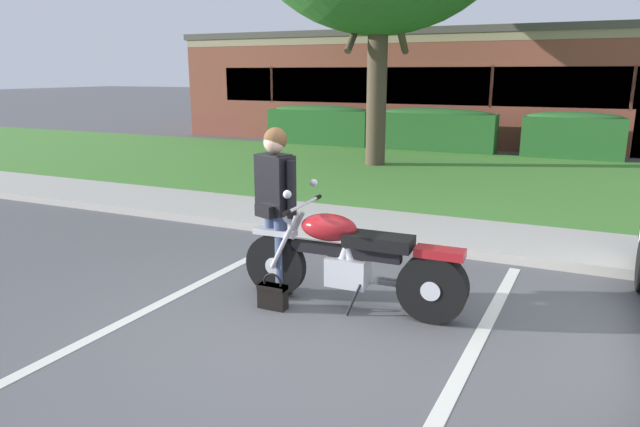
# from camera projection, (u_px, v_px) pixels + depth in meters

# --- Properties ---
(ground_plane) EXTENTS (140.00, 140.00, 0.00)m
(ground_plane) POSITION_uv_depth(u_px,v_px,m) (289.00, 325.00, 5.06)
(ground_plane) COLOR #565659
(curb_strip) EXTENTS (60.00, 0.20, 0.12)m
(curb_strip) POSITION_uv_depth(u_px,v_px,m) (380.00, 241.00, 7.38)
(curb_strip) COLOR #B7B2A8
(curb_strip) RESTS_ON ground
(concrete_walk) EXTENTS (60.00, 1.50, 0.08)m
(concrete_walk) POSITION_uv_depth(u_px,v_px,m) (398.00, 227.00, 8.13)
(concrete_walk) COLOR #B7B2A8
(concrete_walk) RESTS_ON ground
(grass_lawn) EXTENTS (60.00, 7.39, 0.06)m
(grass_lawn) POSITION_uv_depth(u_px,v_px,m) (456.00, 177.00, 12.07)
(grass_lawn) COLOR #478433
(grass_lawn) RESTS_ON ground
(stall_stripe_0) EXTENTS (0.37, 4.40, 0.01)m
(stall_stripe_0) POSITION_uv_depth(u_px,v_px,m) (180.00, 293.00, 5.78)
(stall_stripe_0) COLOR silver
(stall_stripe_0) RESTS_ON ground
(stall_stripe_1) EXTENTS (0.37, 4.40, 0.01)m
(stall_stripe_1) POSITION_uv_depth(u_px,v_px,m) (473.00, 349.00, 4.61)
(stall_stripe_1) COLOR silver
(stall_stripe_1) RESTS_ON ground
(motorcycle) EXTENTS (2.24, 0.82, 1.18)m
(motorcycle) POSITION_uv_depth(u_px,v_px,m) (359.00, 261.00, 5.31)
(motorcycle) COLOR black
(motorcycle) RESTS_ON ground
(rider_person) EXTENTS (0.54, 0.38, 1.70)m
(rider_person) POSITION_uv_depth(u_px,v_px,m) (275.00, 200.00, 5.55)
(rider_person) COLOR black
(rider_person) RESTS_ON ground
(handbag) EXTENTS (0.28, 0.13, 0.36)m
(handbag) POSITION_uv_depth(u_px,v_px,m) (273.00, 294.00, 5.38)
(handbag) COLOR black
(handbag) RESTS_ON ground
(hedge_left) EXTENTS (3.25, 0.90, 1.24)m
(hedge_left) POSITION_uv_depth(u_px,v_px,m) (320.00, 124.00, 17.41)
(hedge_left) COLOR #286028
(hedge_left) RESTS_ON ground
(hedge_center_left) EXTENTS (3.38, 0.90, 1.24)m
(hedge_center_left) POSITION_uv_depth(u_px,v_px,m) (435.00, 129.00, 15.99)
(hedge_center_left) COLOR #286028
(hedge_center_left) RESTS_ON ground
(hedge_center_right) EXTENTS (2.48, 0.90, 1.24)m
(hedge_center_right) POSITION_uv_depth(u_px,v_px,m) (573.00, 135.00, 14.57)
(hedge_center_right) COLOR #286028
(hedge_center_right) RESTS_ON ground
(brick_building) EXTENTS (21.27, 9.93, 3.53)m
(brick_building) POSITION_uv_depth(u_px,v_px,m) (510.00, 85.00, 20.35)
(brick_building) COLOR brown
(brick_building) RESTS_ON ground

